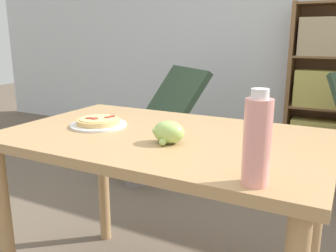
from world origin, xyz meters
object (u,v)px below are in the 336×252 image
(drink_bottle, at_px, (257,141))
(lounge_chair_near, at_px, (154,139))
(grape_bunch, at_px, (168,132))
(pizza_on_plate, at_px, (98,123))
(bookshelf, at_px, (322,86))

(drink_bottle, relative_size, lounge_chair_near, 0.24)
(grape_bunch, height_order, lounge_chair_near, lounge_chair_near)
(pizza_on_plate, bearing_deg, drink_bottle, -22.08)
(pizza_on_plate, relative_size, lounge_chair_near, 0.23)
(pizza_on_plate, relative_size, drink_bottle, 0.96)
(grape_bunch, distance_m, lounge_chair_near, 1.82)
(grape_bunch, distance_m, bookshelf, 2.55)
(pizza_on_plate, xyz_separation_m, drink_bottle, (0.73, -0.30, 0.10))
(grape_bunch, bearing_deg, bookshelf, 83.36)
(grape_bunch, bearing_deg, drink_bottle, -31.28)
(grape_bunch, xyz_separation_m, lounge_chair_near, (-0.91, 1.49, -0.53))
(grape_bunch, relative_size, bookshelf, 0.08)
(drink_bottle, bearing_deg, pizza_on_plate, 157.92)
(pizza_on_plate, distance_m, lounge_chair_near, 1.59)
(grape_bunch, height_order, drink_bottle, drink_bottle)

